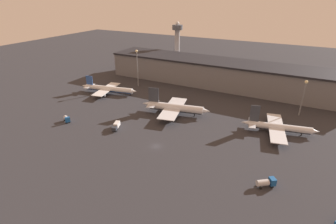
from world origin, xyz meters
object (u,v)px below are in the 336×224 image
Objects in this scene: airplane_1 at (175,108)px; service_vehicle_3 at (266,182)px; airplane_0 at (108,89)px; airplane_2 at (278,127)px; service_vehicle_1 at (67,119)px; service_vehicle_2 at (116,126)px; control_tower at (177,42)px.

service_vehicle_3 is at bearing -47.17° from airplane_1.
airplane_2 is (110.36, -4.85, -0.11)m from airplane_0.
service_vehicle_1 reaches higher than service_vehicle_2.
airplane_0 is 1.04× the size of airplane_1.
airplane_0 is 53.81m from service_vehicle_2.
airplane_2 is 44.24m from service_vehicle_3.
airplane_2 reaches higher than service_vehicle_2.
service_vehicle_1 is at bearing -90.89° from airplane_0.
airplane_1 is 5.78× the size of service_vehicle_3.
control_tower is (-43.08, 91.18, 19.77)m from airplane_1.
airplane_2 reaches higher than service_vehicle_3.
airplane_0 is 5.99× the size of service_vehicle_3.
airplane_0 is 56.28m from airplane_1.
service_vehicle_1 is at bearing -91.74° from control_tower.
airplane_0 is 122.02m from service_vehicle_3.
airplane_0 is at bearing 159.05° from airplane_1.
control_tower is at bearing 69.66° from airplane_0.
airplane_2 reaches higher than airplane_0.
airplane_2 reaches higher than service_vehicle_1.
airplane_2 is at bearing -7.35° from airplane_1.
airplane_0 is 7.44× the size of service_vehicle_1.
airplane_0 is at bearing -98.63° from control_tower.
control_tower is (-24.58, 121.13, 21.83)m from service_vehicle_2.
control_tower is at bearing 115.15° from service_vehicle_1.
control_tower is (-99.25, 131.19, 21.76)m from service_vehicle_3.
service_vehicle_1 reaches higher than service_vehicle_3.
airplane_0 reaches higher than service_vehicle_1.
control_tower reaches higher than service_vehicle_3.
service_vehicle_1 is 129.09m from control_tower.
control_tower is at bearing 90.35° from service_vehicle_3.
service_vehicle_3 is 165.94m from control_tower.
airplane_1 is 59.19m from service_vehicle_1.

